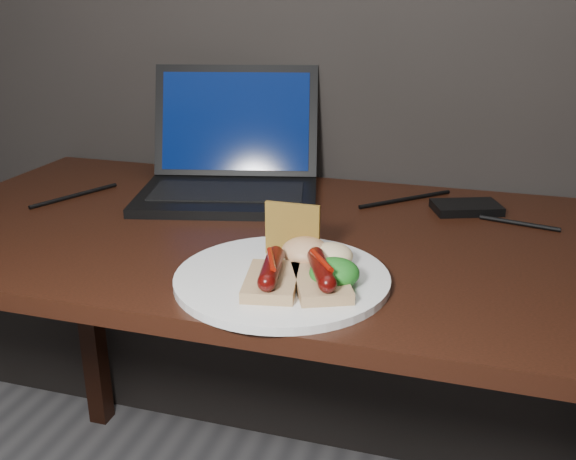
% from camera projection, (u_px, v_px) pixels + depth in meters
% --- Properties ---
extents(desk, '(1.40, 0.70, 0.75)m').
position_uv_depth(desk, '(291.00, 277.00, 1.15)').
color(desk, black).
rests_on(desk, ground).
extents(laptop, '(0.42, 0.40, 0.25)m').
position_uv_depth(laptop, '(231.00, 166.00, 1.32)').
color(laptop, black).
rests_on(laptop, desk).
extents(hard_drive, '(0.14, 0.12, 0.02)m').
position_uv_depth(hard_drive, '(466.00, 207.00, 1.22)').
color(hard_drive, black).
rests_on(hard_drive, desk).
extents(desk_cables, '(0.97, 0.37, 0.01)m').
position_uv_depth(desk_cables, '(302.00, 208.00, 1.23)').
color(desk_cables, black).
rests_on(desk_cables, desk).
extents(plate, '(0.40, 0.40, 0.01)m').
position_uv_depth(plate, '(282.00, 278.00, 0.92)').
color(plate, white).
rests_on(plate, desk).
extents(bread_sausage_center, '(0.09, 0.13, 0.04)m').
position_uv_depth(bread_sausage_center, '(271.00, 275.00, 0.88)').
color(bread_sausage_center, tan).
rests_on(bread_sausage_center, plate).
extents(bread_sausage_right, '(0.11, 0.13, 0.04)m').
position_uv_depth(bread_sausage_right, '(321.00, 277.00, 0.88)').
color(bread_sausage_right, tan).
rests_on(bread_sausage_right, plate).
extents(crispbread, '(0.08, 0.01, 0.08)m').
position_uv_depth(crispbread, '(292.00, 230.00, 0.97)').
color(crispbread, '#A87E2E').
rests_on(crispbread, plate).
extents(salad_greens, '(0.07, 0.07, 0.04)m').
position_uv_depth(salad_greens, '(334.00, 273.00, 0.88)').
color(salad_greens, '#115916').
rests_on(salad_greens, plate).
extents(salsa_mound, '(0.07, 0.07, 0.04)m').
position_uv_depth(salsa_mound, '(305.00, 251.00, 0.95)').
color(salsa_mound, '#AA3111').
rests_on(salsa_mound, plate).
extents(coleslaw_mound, '(0.06, 0.06, 0.04)m').
position_uv_depth(coleslaw_mound, '(331.00, 255.00, 0.94)').
color(coleslaw_mound, white).
rests_on(coleslaw_mound, plate).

